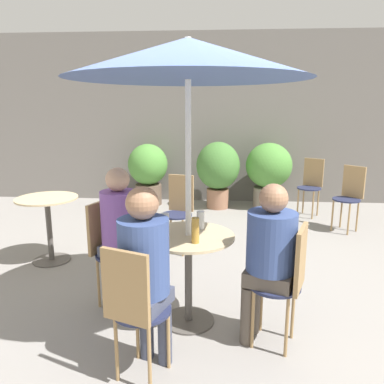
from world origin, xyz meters
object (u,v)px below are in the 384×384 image
at_px(seated_person_2, 269,251).
at_px(umbrella, 188,59).
at_px(beer_glass_1, 195,230).
at_px(bistro_chair_4, 350,192).
at_px(bistro_chair_5, 311,182).
at_px(potted_plant_2, 269,171).
at_px(cafe_table_near, 188,258).
at_px(bistro_chair_1, 134,303).
at_px(beer_glass_0, 165,224).
at_px(potted_plant_1, 218,169).
at_px(bistro_chair_2, 288,276).
at_px(seated_person_1, 145,264).
at_px(bistro_chair_0, 108,243).
at_px(cafe_table_far, 48,216).
at_px(seated_person_0, 121,225).
at_px(bistro_chair_3, 179,206).
at_px(beer_glass_2, 201,220).
at_px(potted_plant_0, 148,170).

xyz_separation_m(seated_person_2, umbrella, (-0.59, 0.22, 1.32)).
height_order(beer_glass_1, umbrella, umbrella).
relative_size(bistro_chair_4, bistro_chair_5, 1.00).
bearing_deg(potted_plant_2, cafe_table_near, -106.57).
distance_m(bistro_chair_1, beer_glass_0, 0.78).
relative_size(bistro_chair_1, umbrella, 0.42).
bearing_deg(potted_plant_1, bistro_chair_2, -82.66).
height_order(cafe_table_near, seated_person_1, seated_person_1).
xyz_separation_m(bistro_chair_0, seated_person_1, (0.50, -0.86, 0.20)).
bearing_deg(beer_glass_0, bistro_chair_0, 153.13).
relative_size(cafe_table_far, bistro_chair_1, 0.81).
relative_size(cafe_table_far, bistro_chair_4, 0.81).
bearing_deg(potted_plant_2, seated_person_0, -116.04).
bearing_deg(seated_person_1, bistro_chair_0, -39.26).
xyz_separation_m(beer_glass_0, umbrella, (0.18, -0.00, 1.21)).
xyz_separation_m(cafe_table_far, bistro_chair_1, (1.38, -1.84, 0.02)).
height_order(beer_glass_0, beer_glass_1, beer_glass_1).
bearing_deg(beer_glass_0, seated_person_0, 151.28).
distance_m(bistro_chair_0, bistro_chair_1, 1.09).
relative_size(cafe_table_near, seated_person_2, 0.62).
distance_m(cafe_table_far, seated_person_0, 1.41).
bearing_deg(bistro_chair_4, bistro_chair_3, -112.91).
distance_m(bistro_chair_2, potted_plant_1, 3.89).
relative_size(cafe_table_far, beer_glass_2, 5.09).
height_order(beer_glass_1, potted_plant_2, potted_plant_2).
distance_m(bistro_chair_3, seated_person_2, 2.00).
relative_size(bistro_chair_4, beer_glass_0, 5.45).
distance_m(cafe_table_near, bistro_chair_5, 3.66).
distance_m(potted_plant_0, potted_plant_1, 1.25).
distance_m(bistro_chair_1, beer_glass_1, 0.70).
height_order(bistro_chair_3, umbrella, umbrella).
relative_size(seated_person_2, potted_plant_0, 1.10).
bearing_deg(bistro_chair_2, cafe_table_far, -99.76).
height_order(bistro_chair_4, potted_plant_1, potted_plant_1).
relative_size(bistro_chair_5, umbrella, 0.42).
distance_m(bistro_chair_2, beer_glass_2, 0.81).
bearing_deg(potted_plant_0, seated_person_2, -67.99).
xyz_separation_m(potted_plant_0, potted_plant_1, (1.24, -0.15, 0.06)).
height_order(cafe_table_near, bistro_chair_5, bistro_chair_5).
bearing_deg(bistro_chair_3, bistro_chair_5, 54.26).
xyz_separation_m(bistro_chair_5, seated_person_2, (-1.13, -3.46, 0.16)).
bearing_deg(bistro_chair_5, cafe_table_far, -115.41).
relative_size(cafe_table_near, bistro_chair_4, 0.81).
relative_size(cafe_table_far, seated_person_1, 0.59).
bearing_deg(beer_glass_2, bistro_chair_2, -34.37).
xyz_separation_m(bistro_chair_5, potted_plant_1, (-1.49, 0.35, 0.13)).
bearing_deg(potted_plant_1, potted_plant_0, 172.96).
distance_m(cafe_table_near, seated_person_2, 0.65).
xyz_separation_m(bistro_chair_3, bistro_chair_4, (2.31, 0.90, 0.00)).
relative_size(bistro_chair_0, beer_glass_1, 4.81).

